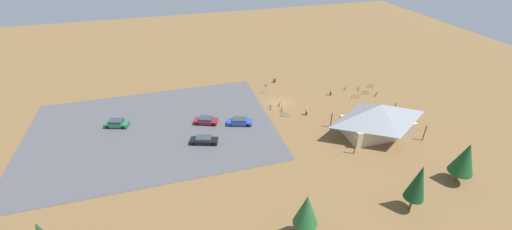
# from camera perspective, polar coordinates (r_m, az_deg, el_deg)

# --- Properties ---
(ground) EXTENTS (160.00, 160.00, 0.00)m
(ground) POSITION_cam_1_polar(r_m,az_deg,el_deg) (68.04, 4.16, 2.07)
(ground) COLOR brown
(ground) RESTS_ON ground
(parking_lot_asphalt) EXTENTS (43.66, 30.65, 0.05)m
(parking_lot_asphalt) POSITION_cam_1_polar(r_m,az_deg,el_deg) (62.29, -17.80, -2.48)
(parking_lot_asphalt) COLOR #4C4C51
(parking_lot_asphalt) RESTS_ON ground
(bike_pavilion) EXTENTS (13.77, 8.62, 5.94)m
(bike_pavilion) POSITION_cam_1_polar(r_m,az_deg,el_deg) (60.48, 20.71, -0.43)
(bike_pavilion) COLOR #C6B28E
(bike_pavilion) RESTS_ON ground
(trash_bin) EXTENTS (0.60, 0.60, 0.90)m
(trash_bin) POSITION_cam_1_polar(r_m,az_deg,el_deg) (76.83, 3.28, 6.06)
(trash_bin) COLOR brown
(trash_bin) RESTS_ON ground
(lot_sign) EXTENTS (0.56, 0.08, 2.20)m
(lot_sign) POSITION_cam_1_polar(r_m,az_deg,el_deg) (71.23, 1.77, 4.83)
(lot_sign) COLOR #99999E
(lot_sign) RESTS_ON ground
(pine_far_east) EXTENTS (2.55, 2.55, 7.36)m
(pine_far_east) POSITION_cam_1_polar(r_m,az_deg,el_deg) (46.27, 26.60, -10.54)
(pine_far_east) COLOR brown
(pine_far_east) RESTS_ON ground
(pine_far_west) EXTENTS (3.31, 3.31, 6.78)m
(pine_far_west) POSITION_cam_1_polar(r_m,az_deg,el_deg) (54.38, 32.84, -6.41)
(pine_far_west) COLOR brown
(pine_far_west) RESTS_ON ground
(pine_midwest) EXTENTS (2.91, 2.91, 6.95)m
(pine_midwest) POSITION_cam_1_polar(r_m,az_deg,el_deg) (38.73, 8.85, -16.19)
(pine_midwest) COLOR brown
(pine_midwest) RESTS_ON ground
(bicycle_white_yard_right) EXTENTS (0.80, 1.64, 0.84)m
(bicycle_white_yard_right) POSITION_cam_1_polar(r_m,az_deg,el_deg) (76.57, 17.55, 4.44)
(bicycle_white_yard_right) COLOR black
(bicycle_white_yard_right) RESTS_ON ground
(bicycle_purple_by_bin) EXTENTS (0.61, 1.64, 0.78)m
(bicycle_purple_by_bin) POSITION_cam_1_polar(r_m,az_deg,el_deg) (65.11, 4.55, 0.96)
(bicycle_purple_by_bin) COLOR black
(bicycle_purple_by_bin) RESTS_ON ground
(bicycle_teal_near_porch) EXTENTS (1.35, 1.13, 0.76)m
(bicycle_teal_near_porch) POSITION_cam_1_polar(r_m,az_deg,el_deg) (75.44, 20.40, 3.45)
(bicycle_teal_near_porch) COLOR black
(bicycle_teal_near_porch) RESTS_ON ground
(bicycle_red_near_sign) EXTENTS (1.48, 0.81, 0.79)m
(bicycle_red_near_sign) POSITION_cam_1_polar(r_m,az_deg,el_deg) (78.56, 19.40, 4.78)
(bicycle_red_near_sign) COLOR black
(bicycle_red_near_sign) RESTS_ON ground
(bicycle_black_mid_cluster) EXTENTS (1.55, 0.79, 0.92)m
(bicycle_black_mid_cluster) POSITION_cam_1_polar(r_m,az_deg,el_deg) (75.11, 18.56, 3.73)
(bicycle_black_mid_cluster) COLOR black
(bicycle_black_mid_cluster) RESTS_ON ground
(bicycle_silver_edge_north) EXTENTS (1.06, 1.38, 0.76)m
(bicycle_silver_edge_north) POSITION_cam_1_polar(r_m,az_deg,el_deg) (76.35, 15.48, 4.67)
(bicycle_silver_edge_north) COLOR black
(bicycle_silver_edge_north) RESTS_ON ground
(bicycle_blue_edge_south) EXTENTS (0.62, 1.70, 0.86)m
(bicycle_blue_edge_south) POSITION_cam_1_polar(r_m,az_deg,el_deg) (65.85, 2.61, 1.43)
(bicycle_blue_edge_south) COLOR black
(bicycle_blue_edge_south) RESTS_ON ground
(bicycle_orange_trailside) EXTENTS (1.58, 0.56, 0.74)m
(bicycle_orange_trailside) POSITION_cam_1_polar(r_m,az_deg,el_deg) (72.86, 17.03, 3.09)
(bicycle_orange_trailside) COLOR black
(bicycle_orange_trailside) RESTS_ON ground
(bicycle_yellow_yard_center) EXTENTS (0.95, 1.45, 0.79)m
(bicycle_yellow_yard_center) POSITION_cam_1_polar(r_m,az_deg,el_deg) (66.89, 4.15, 1.87)
(bicycle_yellow_yard_center) COLOR black
(bicycle_yellow_yard_center) RESTS_ON ground
(bicycle_green_lone_east) EXTENTS (1.63, 0.74, 0.81)m
(bicycle_green_lone_east) POSITION_cam_1_polar(r_m,az_deg,el_deg) (63.39, 5.07, 0.05)
(bicycle_green_lone_east) COLOR black
(bicycle_green_lone_east) RESTS_ON ground
(car_black_inner_stall) EXTENTS (4.99, 3.11, 1.24)m
(car_black_inner_stall) POSITION_cam_1_polar(r_m,az_deg,el_deg) (56.24, -9.13, -4.37)
(car_black_inner_stall) COLOR black
(car_black_inner_stall) RESTS_ON parking_lot_asphalt
(car_green_aisle_side) EXTENTS (4.62, 3.12, 1.42)m
(car_green_aisle_side) POSITION_cam_1_polar(r_m,az_deg,el_deg) (65.10, -23.29, -1.35)
(car_green_aisle_side) COLOR #1E6B3D
(car_green_aisle_side) RESTS_ON parking_lot_asphalt
(car_blue_back_corner) EXTENTS (4.90, 3.09, 1.29)m
(car_blue_back_corner) POSITION_cam_1_polar(r_m,az_deg,el_deg) (60.47, -2.92, -1.16)
(car_blue_back_corner) COLOR #1E42B2
(car_blue_back_corner) RESTS_ON parking_lot_asphalt
(car_maroon_mid_lot) EXTENTS (4.69, 3.31, 1.28)m
(car_maroon_mid_lot) POSITION_cam_1_polar(r_m,az_deg,el_deg) (61.45, -8.79, -0.95)
(car_maroon_mid_lot) COLOR maroon
(car_maroon_mid_lot) RESTS_ON parking_lot_asphalt
(visitor_by_pavilion) EXTENTS (0.39, 0.40, 1.67)m
(visitor_by_pavilion) POSITION_cam_1_polar(r_m,az_deg,el_deg) (72.49, 13.01, 4.02)
(visitor_by_pavilion) COLOR #2D3347
(visitor_by_pavilion) RESTS_ON ground
(visitor_near_lot) EXTENTS (0.36, 0.36, 1.75)m
(visitor_near_lot) POSITION_cam_1_polar(r_m,az_deg,el_deg) (64.01, 8.85, 0.68)
(visitor_near_lot) COLOR #2D3347
(visitor_near_lot) RESTS_ON ground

